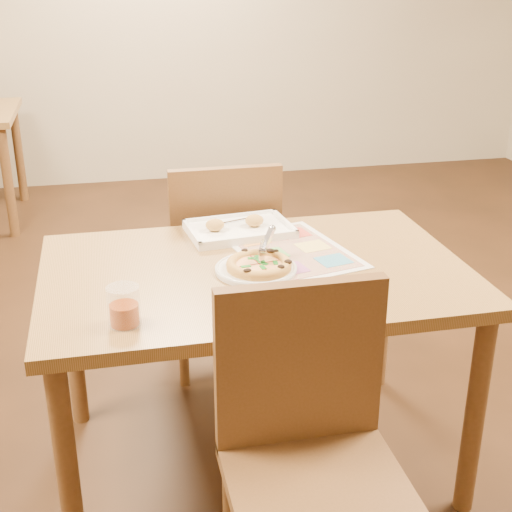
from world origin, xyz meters
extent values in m
plane|color=#311C0D|center=(0.00, 0.00, 0.00)|extent=(7.00, 7.00, 0.00)
cube|color=olive|center=(0.00, 0.00, 0.70)|extent=(1.30, 0.85, 0.04)
cylinder|color=brown|center=(-0.59, -0.36, 0.34)|extent=(0.06, 0.06, 0.68)
cylinder|color=brown|center=(-0.59, 0.36, 0.34)|extent=(0.06, 0.06, 0.68)
cylinder|color=brown|center=(0.59, -0.36, 0.34)|extent=(0.06, 0.06, 0.68)
cylinder|color=brown|center=(0.59, 0.36, 0.34)|extent=(0.06, 0.06, 0.68)
cube|color=brown|center=(0.00, -0.70, 0.45)|extent=(0.42, 0.42, 0.04)
cube|color=brown|center=(0.00, -0.51, 0.68)|extent=(0.42, 0.04, 0.45)
cube|color=brown|center=(0.00, 0.70, 0.45)|extent=(0.42, 0.42, 0.04)
cube|color=brown|center=(0.00, 0.51, 0.68)|extent=(0.42, 0.04, 0.45)
cylinder|color=brown|center=(-1.01, 2.43, 0.34)|extent=(0.06, 0.06, 0.68)
cylinder|color=brown|center=(-1.01, 3.17, 0.34)|extent=(0.06, 0.06, 0.68)
cylinder|color=silver|center=(0.00, -0.02, 0.73)|extent=(0.29, 0.29, 0.01)
cylinder|color=gold|center=(0.00, -0.03, 0.74)|extent=(0.20, 0.20, 0.01)
cylinder|color=#F8D986|center=(0.00, -0.03, 0.74)|extent=(0.16, 0.16, 0.01)
torus|color=gold|center=(0.00, -0.03, 0.75)|extent=(0.20, 0.20, 0.03)
cylinder|color=silver|center=(0.02, -0.02, 0.78)|extent=(0.04, 0.06, 0.07)
cube|color=silver|center=(0.04, 0.02, 0.80)|extent=(0.07, 0.10, 0.06)
cube|color=white|center=(0.01, 0.31, 0.73)|extent=(0.37, 0.28, 0.02)
cube|color=silver|center=(0.01, 0.31, 0.74)|extent=(0.17, 0.06, 0.00)
ellipsoid|color=gold|center=(-0.08, 0.30, 0.76)|extent=(0.07, 0.05, 0.04)
ellipsoid|color=gold|center=(0.06, 0.31, 0.76)|extent=(0.07, 0.05, 0.04)
cylinder|color=#89310A|center=(-0.41, -0.29, 0.75)|extent=(0.08, 0.08, 0.06)
cylinder|color=white|center=(-0.41, -0.29, 0.77)|extent=(0.09, 0.09, 0.11)
cube|color=silver|center=(0.15, 0.11, 0.72)|extent=(0.42, 0.52, 0.00)
camera|label=1|loc=(-0.43, -1.96, 1.60)|focal=50.00mm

